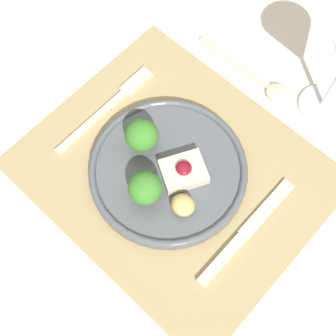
# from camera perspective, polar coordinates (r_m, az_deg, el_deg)

# --- Properties ---
(ground_plane) EXTENTS (8.00, 8.00, 0.00)m
(ground_plane) POSITION_cam_1_polar(r_m,az_deg,el_deg) (1.44, 0.44, -11.60)
(ground_plane) COLOR #4C4742
(dining_table) EXTENTS (1.40, 0.97, 0.73)m
(dining_table) POSITION_cam_1_polar(r_m,az_deg,el_deg) (0.82, 0.76, -2.81)
(dining_table) COLOR beige
(dining_table) RESTS_ON ground_plane
(placemat) EXTENTS (0.45, 0.37, 0.00)m
(placemat) POSITION_cam_1_polar(r_m,az_deg,el_deg) (0.74, 0.85, -0.44)
(placemat) COLOR #9E895B
(placemat) RESTS_ON dining_table
(dinner_plate) EXTENTS (0.25, 0.25, 0.08)m
(dinner_plate) POSITION_cam_1_polar(r_m,az_deg,el_deg) (0.72, -0.25, -0.19)
(dinner_plate) COLOR #4C5156
(dinner_plate) RESTS_ON placemat
(fork) EXTENTS (0.02, 0.21, 0.01)m
(fork) POSITION_cam_1_polar(r_m,az_deg,el_deg) (0.79, -6.88, 7.73)
(fork) COLOR beige
(fork) RESTS_ON placemat
(knife) EXTENTS (0.02, 0.21, 0.01)m
(knife) POSITION_cam_1_polar(r_m,az_deg,el_deg) (0.71, 8.86, -8.49)
(knife) COLOR beige
(knife) RESTS_ON placemat
(spoon) EXTENTS (0.19, 0.04, 0.01)m
(spoon) POSITION_cam_1_polar(r_m,az_deg,el_deg) (0.83, 11.55, 10.17)
(spoon) COLOR beige
(spoon) RESTS_ON dining_table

